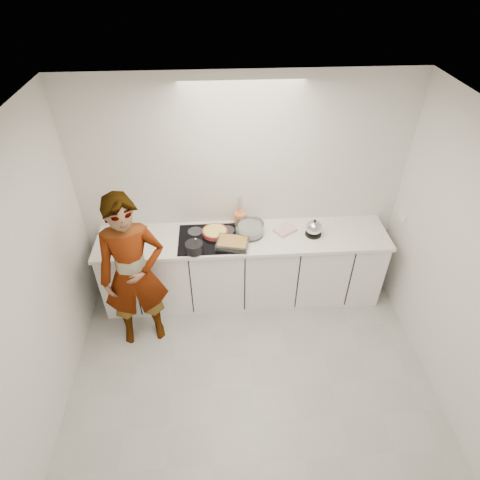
{
  "coord_description": "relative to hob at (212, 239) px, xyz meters",
  "views": [
    {
      "loc": [
        -0.26,
        -2.21,
        3.63
      ],
      "look_at": [
        -0.05,
        1.05,
        1.05
      ],
      "focal_mm": 30.0,
      "sensor_mm": 36.0,
      "label": 1
    }
  ],
  "objects": [
    {
      "name": "tart_dish",
      "position": [
        0.04,
        0.08,
        0.03
      ],
      "size": [
        0.33,
        0.33,
        0.05
      ],
      "color": "#A73A32",
      "rests_on": "hob"
    },
    {
      "name": "utensil_crock",
      "position": [
        0.33,
        0.25,
        0.07
      ],
      "size": [
        0.16,
        0.16,
        0.16
      ],
      "primitive_type": "cylinder",
      "rotation": [
        0.0,
        0.0,
        0.38
      ],
      "color": "orange",
      "rests_on": "countertop"
    },
    {
      "name": "mixing_bowl",
      "position": [
        0.43,
        0.07,
        0.06
      ],
      "size": [
        0.32,
        0.32,
        0.15
      ],
      "color": "silver",
      "rests_on": "countertop"
    },
    {
      "name": "base_cabinets",
      "position": [
        0.35,
        0.02,
        -0.48
      ],
      "size": [
        3.2,
        0.58,
        0.87
      ],
      "primitive_type": "cube",
      "color": "white",
      "rests_on": "floor"
    },
    {
      "name": "tea_towel",
      "position": [
        0.83,
        0.09,
        0.01
      ],
      "size": [
        0.28,
        0.27,
        0.04
      ],
      "primitive_type": "cube",
      "rotation": [
        0.0,
        0.0,
        0.58
      ],
      "color": "white",
      "rests_on": "countertop"
    },
    {
      "name": "countertop",
      "position": [
        0.35,
        0.02,
        -0.03
      ],
      "size": [
        3.24,
        0.64,
        0.04
      ],
      "primitive_type": "cube",
      "color": "white",
      "rests_on": "base_cabinets"
    },
    {
      "name": "kettle",
      "position": [
        1.13,
        0.01,
        0.08
      ],
      "size": [
        0.2,
        0.2,
        0.21
      ],
      "color": "black",
      "rests_on": "countertop"
    },
    {
      "name": "wall_right",
      "position": [
        2.15,
        -1.24,
        0.38
      ],
      "size": [
        0.02,
        3.2,
        2.6
      ],
      "color": "silver",
      "rests_on": "ground"
    },
    {
      "name": "cook",
      "position": [
        -0.78,
        -0.51,
        -0.01
      ],
      "size": [
        0.73,
        0.55,
        1.8
      ],
      "primitive_type": "imported",
      "rotation": [
        0.0,
        0.0,
        0.19
      ],
      "color": "white",
      "rests_on": "floor"
    },
    {
      "name": "ceiling",
      "position": [
        0.35,
        -1.26,
        1.68
      ],
      "size": [
        3.6,
        3.2,
        0.0
      ],
      "primitive_type": "cube",
      "color": "white",
      "rests_on": "wall_back"
    },
    {
      "name": "saucepan",
      "position": [
        -0.18,
        -0.21,
        0.06
      ],
      "size": [
        0.22,
        0.22,
        0.18
      ],
      "color": "black",
      "rests_on": "hob"
    },
    {
      "name": "baking_dish",
      "position": [
        0.23,
        -0.14,
        0.04
      ],
      "size": [
        0.38,
        0.31,
        0.06
      ],
      "color": "silver",
      "rests_on": "hob"
    },
    {
      "name": "hob",
      "position": [
        0.0,
        0.0,
        0.0
      ],
      "size": [
        0.72,
        0.54,
        0.01
      ],
      "primitive_type": "cube",
      "color": "black",
      "rests_on": "countertop"
    },
    {
      "name": "wall_back",
      "position": [
        0.35,
        0.34,
        0.38
      ],
      "size": [
        3.6,
        0.0,
        2.6
      ],
      "primitive_type": "cube",
      "color": "silver",
      "rests_on": "ground"
    },
    {
      "name": "floor",
      "position": [
        0.35,
        -1.26,
        -0.92
      ],
      "size": [
        3.6,
        3.2,
        0.0
      ],
      "primitive_type": "cube",
      "color": "#A8A8A5",
      "rests_on": "ground"
    },
    {
      "name": "wall_left",
      "position": [
        -1.45,
        -1.26,
        0.38
      ],
      "size": [
        0.0,
        3.2,
        2.6
      ],
      "primitive_type": "cube",
      "color": "silver",
      "rests_on": "ground"
    }
  ]
}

